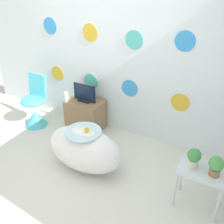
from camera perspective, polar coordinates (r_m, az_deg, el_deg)
The scene contains 11 objects.
ground_plane at distance 3.37m, azimuth -14.55°, elevation -16.16°, with size 12.00×12.00×0.00m, color silver.
wall_back_dotted at distance 3.86m, azimuth -0.18°, elevation 13.48°, with size 5.02×0.05×2.60m.
bathtub at distance 3.42m, azimuth -6.04°, elevation -8.01°, with size 1.03×0.56×0.58m.
rubber_duck at distance 3.20m, azimuth -5.61°, elevation -3.79°, with size 0.06×0.07×0.07m.
chair at distance 4.48m, azimuth -16.47°, elevation 0.48°, with size 0.39×0.39×0.86m.
tv_cabinet at distance 4.24m, azimuth -5.79°, elevation -0.58°, with size 0.57×0.40×0.49m.
tv at distance 4.07m, azimuth -6.03°, elevation 3.95°, with size 0.39×0.12×0.28m.
vase at distance 4.11m, azimuth -9.91°, elevation 3.22°, with size 0.07×0.07×0.17m.
side_table at distance 3.00m, azimuth 18.80°, elevation -13.42°, with size 0.49×0.31×0.50m.
potted_plant_left at distance 2.87m, azimuth 17.41°, elevation -9.35°, with size 0.14×0.14×0.22m.
potted_plant_right at distance 2.85m, azimuth 21.70°, elevation -10.74°, with size 0.15×0.15×0.22m.
Camera 1 is at (1.82, -1.58, 2.36)m, focal length 42.00 mm.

